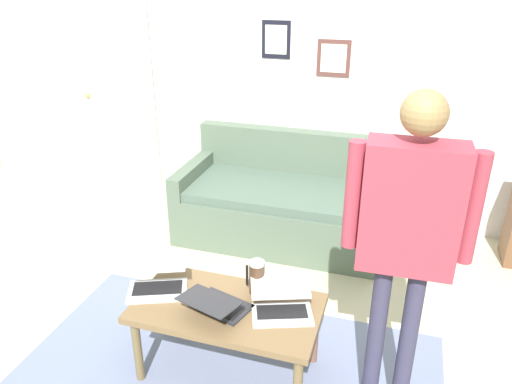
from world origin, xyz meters
The scene contains 11 objects.
ground_plane centered at (0.00, 0.00, 0.00)m, with size 7.68×7.68×0.00m, color #B9B192.
area_rug centered at (-0.15, 0.14, 0.00)m, with size 2.46×1.54×0.01m, color slate.
back_wall centered at (0.00, -2.20, 1.35)m, with size 7.04×0.11×2.70m.
interior_door centered at (1.83, -2.11, 1.02)m, with size 0.82×0.09×2.05m.
couch centered at (-0.03, -1.65, 0.31)m, with size 1.74×0.89×0.88m.
coffee_table centered at (-0.15, 0.04, 0.41)m, with size 1.05×0.56×0.47m.
laptop_left centered at (-0.11, 0.10, 0.51)m, with size 0.39×0.39×0.12m.
laptop_center centered at (-0.45, 0.00, 0.51)m, with size 0.42×0.41×0.13m.
laptop_right centered at (0.30, 0.02, 0.51)m, with size 0.43×0.41×0.15m.
french_press centered at (-0.27, -0.13, 0.57)m, with size 0.11×0.09×0.24m.
person_standing centered at (-1.05, 0.01, 1.12)m, with size 0.61×0.21×1.75m.
Camera 1 is at (-0.98, 2.16, 2.20)m, focal length 34.79 mm.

